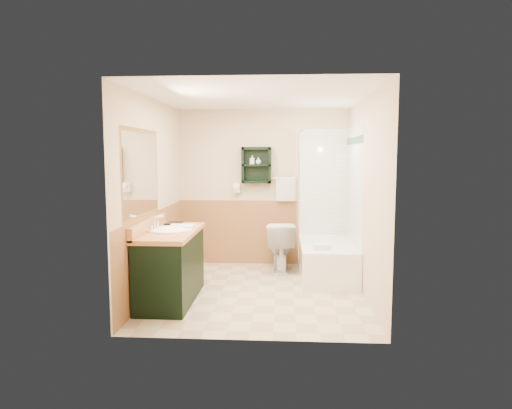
% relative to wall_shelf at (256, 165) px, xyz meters
% --- Properties ---
extents(floor, '(3.00, 3.00, 0.00)m').
position_rel_wall_shelf_xyz_m(floor, '(0.10, -1.41, -1.55)').
color(floor, beige).
rests_on(floor, ground).
extents(back_wall, '(2.60, 0.04, 2.40)m').
position_rel_wall_shelf_xyz_m(back_wall, '(0.10, 0.11, -0.35)').
color(back_wall, beige).
rests_on(back_wall, ground).
extents(left_wall, '(0.04, 3.00, 2.40)m').
position_rel_wall_shelf_xyz_m(left_wall, '(-1.22, -1.41, -0.35)').
color(left_wall, beige).
rests_on(left_wall, ground).
extents(right_wall, '(0.04, 3.00, 2.40)m').
position_rel_wall_shelf_xyz_m(right_wall, '(1.42, -1.41, -0.35)').
color(right_wall, beige).
rests_on(right_wall, ground).
extents(ceiling, '(2.60, 3.00, 0.04)m').
position_rel_wall_shelf_xyz_m(ceiling, '(0.10, -1.41, 0.87)').
color(ceiling, white).
rests_on(ceiling, back_wall).
extents(wainscot_left, '(2.98, 2.98, 1.00)m').
position_rel_wall_shelf_xyz_m(wainscot_left, '(-1.19, -1.41, -1.05)').
color(wainscot_left, '#AC6E45').
rests_on(wainscot_left, left_wall).
extents(wainscot_back, '(2.58, 2.58, 1.00)m').
position_rel_wall_shelf_xyz_m(wainscot_back, '(0.10, 0.08, -1.05)').
color(wainscot_back, '#AC6E45').
rests_on(wainscot_back, back_wall).
extents(mirror_frame, '(1.30, 1.30, 1.00)m').
position_rel_wall_shelf_xyz_m(mirror_frame, '(-1.17, -1.96, -0.05)').
color(mirror_frame, brown).
rests_on(mirror_frame, left_wall).
extents(mirror_glass, '(1.20, 1.20, 0.90)m').
position_rel_wall_shelf_xyz_m(mirror_glass, '(-1.17, -1.96, -0.05)').
color(mirror_glass, white).
rests_on(mirror_glass, left_wall).
extents(tile_right, '(1.50, 1.50, 2.10)m').
position_rel_wall_shelf_xyz_m(tile_right, '(1.38, -0.66, -0.50)').
color(tile_right, white).
rests_on(tile_right, right_wall).
extents(tile_back, '(0.95, 0.95, 2.10)m').
position_rel_wall_shelf_xyz_m(tile_back, '(1.13, 0.07, -0.50)').
color(tile_back, white).
rests_on(tile_back, back_wall).
extents(tile_accent, '(1.50, 1.50, 0.10)m').
position_rel_wall_shelf_xyz_m(tile_accent, '(1.37, -0.66, 0.35)').
color(tile_accent, '#154A30').
rests_on(tile_accent, right_wall).
extents(wall_shelf, '(0.45, 0.15, 0.55)m').
position_rel_wall_shelf_xyz_m(wall_shelf, '(0.00, 0.00, 0.00)').
color(wall_shelf, black).
rests_on(wall_shelf, back_wall).
extents(hair_dryer, '(0.10, 0.24, 0.18)m').
position_rel_wall_shelf_xyz_m(hair_dryer, '(-0.30, 0.02, -0.35)').
color(hair_dryer, white).
rests_on(hair_dryer, back_wall).
extents(towel_bar, '(0.40, 0.06, 0.40)m').
position_rel_wall_shelf_xyz_m(towel_bar, '(0.45, 0.04, -0.20)').
color(towel_bar, silver).
rests_on(towel_bar, back_wall).
extents(curtain_rod, '(0.03, 1.60, 0.03)m').
position_rel_wall_shelf_xyz_m(curtain_rod, '(0.63, -0.66, 0.45)').
color(curtain_rod, silver).
rests_on(curtain_rod, back_wall).
extents(shower_curtain, '(1.05, 1.05, 1.70)m').
position_rel_wall_shelf_xyz_m(shower_curtain, '(0.63, -0.48, -0.40)').
color(shower_curtain, beige).
rests_on(shower_curtain, curtain_rod).
extents(vanity, '(0.59, 1.31, 0.83)m').
position_rel_wall_shelf_xyz_m(vanity, '(-0.89, -1.80, -1.13)').
color(vanity, black).
rests_on(vanity, ground).
extents(bathtub, '(0.74, 1.50, 0.49)m').
position_rel_wall_shelf_xyz_m(bathtub, '(1.03, -0.65, -1.30)').
color(bathtub, white).
rests_on(bathtub, ground).
extents(toilet, '(0.45, 0.76, 0.73)m').
position_rel_wall_shelf_xyz_m(toilet, '(0.37, -0.33, -1.19)').
color(toilet, white).
rests_on(toilet, ground).
extents(counter_towel, '(0.28, 0.22, 0.04)m').
position_rel_wall_shelf_xyz_m(counter_towel, '(-0.79, -1.63, -0.70)').
color(counter_towel, silver).
rests_on(counter_towel, vanity).
extents(vanity_book, '(0.18, 0.05, 0.24)m').
position_rel_wall_shelf_xyz_m(vanity_book, '(-1.06, -1.31, -0.60)').
color(vanity_book, black).
rests_on(vanity_book, vanity).
extents(tub_towel, '(0.22, 0.18, 0.07)m').
position_rel_wall_shelf_xyz_m(tub_towel, '(0.91, -1.11, -1.02)').
color(tub_towel, silver).
rests_on(tub_towel, bathtub).
extents(soap_bottle_a, '(0.08, 0.15, 0.06)m').
position_rel_wall_shelf_xyz_m(soap_bottle_a, '(-0.06, -0.01, 0.05)').
color(soap_bottle_a, white).
rests_on(soap_bottle_a, wall_shelf).
extents(soap_bottle_b, '(0.09, 0.11, 0.08)m').
position_rel_wall_shelf_xyz_m(soap_bottle_b, '(0.03, -0.01, 0.06)').
color(soap_bottle_b, white).
rests_on(soap_bottle_b, wall_shelf).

